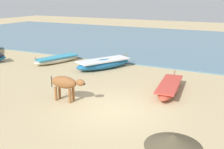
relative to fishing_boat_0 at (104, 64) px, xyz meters
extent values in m
plane|color=tan|center=(3.31, -5.34, -0.31)|extent=(80.00, 80.00, 0.00)
cube|color=slate|center=(3.31, 11.68, -0.27)|extent=(60.00, 20.00, 0.08)
ellipsoid|color=#1E669E|center=(0.00, 0.00, -0.02)|extent=(2.78, 3.78, 0.57)
cube|color=white|center=(0.00, 0.00, 0.22)|extent=(2.55, 3.38, 0.07)
cube|color=olive|center=(0.13, 0.24, 0.13)|extent=(0.92, 0.58, 0.04)
cylinder|color=olive|center=(0.81, 1.48, 0.36)|extent=(0.06, 0.06, 0.20)
ellipsoid|color=beige|center=(-3.46, -0.09, -0.10)|extent=(1.91, 3.42, 0.41)
cube|color=#3399BF|center=(-3.46, -0.09, 0.07)|extent=(1.76, 3.04, 0.07)
cube|color=olive|center=(-3.54, -0.33, 0.01)|extent=(0.71, 0.35, 0.04)
cylinder|color=olive|center=(-3.97, -1.54, 0.20)|extent=(0.06, 0.06, 0.20)
ellipsoid|color=#B74733|center=(4.69, -2.30, -0.10)|extent=(1.21, 3.47, 0.42)
cube|color=#CC3F33|center=(4.69, -2.30, 0.08)|extent=(1.15, 3.07, 0.07)
cube|color=olive|center=(4.67, -2.04, 0.02)|extent=(0.73, 0.20, 0.04)
cylinder|color=olive|center=(4.52, -0.74, 0.21)|extent=(0.06, 0.06, 0.20)
ellipsoid|color=brown|center=(1.04, -5.34, 0.51)|extent=(1.21, 0.54, 0.52)
ellipsoid|color=brown|center=(1.83, -5.30, 0.59)|extent=(0.40, 0.26, 0.28)
sphere|color=#2D2119|center=(2.00, -5.29, 0.56)|extent=(0.11, 0.11, 0.11)
cylinder|color=brown|center=(1.38, -5.19, -0.01)|extent=(0.12, 0.12, 0.59)
cylinder|color=brown|center=(1.39, -5.45, -0.01)|extent=(0.12, 0.12, 0.59)
cylinder|color=brown|center=(0.69, -5.23, -0.01)|extent=(0.12, 0.12, 0.59)
cylinder|color=brown|center=(0.71, -5.48, -0.01)|extent=(0.12, 0.12, 0.59)
cylinder|color=#2D2119|center=(0.42, -5.37, 0.45)|extent=(0.04, 0.04, 0.49)
cone|color=brown|center=(6.06, -6.84, -0.12)|extent=(1.91, 1.91, 0.37)
camera|label=1|loc=(7.60, -13.85, 3.93)|focal=42.93mm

